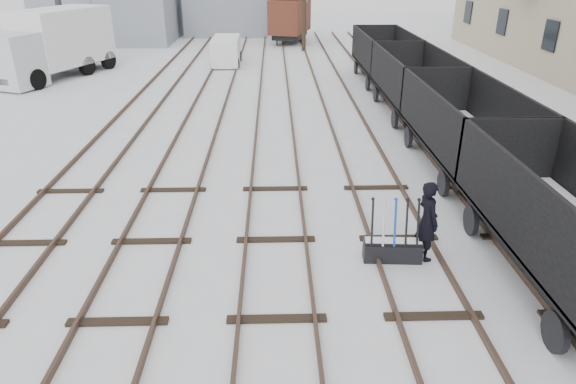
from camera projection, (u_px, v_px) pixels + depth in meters
name	position (u px, v px, depth m)	size (l,w,h in m)	color
ground	(277.00, 320.00, 9.74)	(120.00, 120.00, 0.00)	white
tracks	(274.00, 115.00, 22.12)	(13.90, 52.00, 0.16)	black
shed_left	(112.00, 14.00, 41.25)	(10.00, 8.00, 4.10)	#8F95A2
shed_right	(228.00, 7.00, 45.02)	(7.00, 6.00, 4.50)	#8F95A2
ground_frame	(392.00, 249.00, 11.57)	(1.33, 0.51, 1.49)	black
worker	(427.00, 221.00, 11.40)	(0.68, 0.45, 1.87)	black
freight_wagon_a	(568.00, 239.00, 10.51)	(2.58, 6.46, 2.64)	black
freight_wagon_b	(463.00, 139.00, 16.32)	(2.58, 6.46, 2.64)	black
freight_wagon_c	(413.00, 91.00, 22.14)	(2.58, 6.46, 2.64)	black
freight_wagon_d	(384.00, 63.00, 27.95)	(2.58, 6.46, 2.64)	black
box_van_wagon	(290.00, 14.00, 40.15)	(3.77, 5.35, 3.70)	black
lorry	(52.00, 44.00, 28.46)	(4.53, 8.45, 3.67)	black
panel_van	(226.00, 51.00, 32.41)	(1.75, 3.84, 1.69)	white
crane	(63.00, 26.00, 33.19)	(2.02, 4.94, 8.28)	#2D2D32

